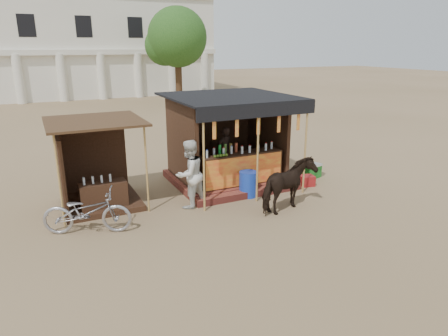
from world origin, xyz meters
name	(u,v)px	position (x,y,z in m)	size (l,w,h in m)	color
ground	(253,229)	(0.00, 0.00, 0.00)	(120.00, 120.00, 0.00)	#846B4C
main_stall	(228,152)	(1.00, 3.36, 1.02)	(3.60, 3.61, 2.78)	brown
secondary_stall	(92,176)	(-3.17, 3.24, 0.85)	(2.40, 2.40, 2.38)	#3A2015
cow	(288,186)	(1.39, 0.60, 0.70)	(0.76, 1.66, 1.40)	black
motorbike	(87,212)	(-3.56, 1.54, 0.53)	(0.71, 2.02, 1.06)	#9897A0
bystander	(189,174)	(-0.84, 2.00, 0.93)	(0.90, 0.70, 1.86)	silver
blue_barrel	(248,184)	(0.97, 2.00, 0.37)	(0.52, 0.52, 0.74)	#173AB2
red_crate	(307,181)	(3.08, 2.00, 0.16)	(0.43, 0.37, 0.32)	maroon
cooler	(311,171)	(3.70, 2.60, 0.23)	(0.73, 0.59, 0.46)	#186D1F
background_building	(55,48)	(-2.00, 29.94, 3.98)	(26.00, 7.45, 8.18)	silver
tree	(174,39)	(5.81, 22.14, 4.63)	(4.50, 4.40, 7.00)	#382314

